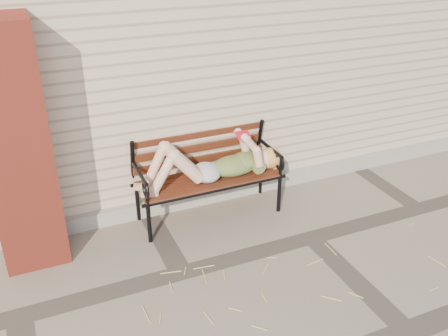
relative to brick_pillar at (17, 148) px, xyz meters
name	(u,v)px	position (x,y,z in m)	size (l,w,h in m)	color
ground	(311,238)	(2.30, -0.75, -1.00)	(80.00, 80.00, 0.00)	gray
house_wall	(192,14)	(2.30, 2.25, 0.50)	(8.00, 4.00, 3.00)	beige
foundation_strip	(263,183)	(2.30, 0.22, -0.93)	(8.00, 0.10, 0.15)	gray
brick_pillar	(17,148)	(0.00, 0.00, 0.00)	(0.50, 0.50, 2.00)	#AA3726
garden_bench	(205,162)	(1.59, 0.07, -0.46)	(1.48, 0.59, 0.96)	black
reading_woman	(211,164)	(1.61, -0.05, -0.43)	(1.40, 0.32, 0.44)	#09393F
straw_scatter	(301,312)	(1.71, -1.54, -0.99)	(2.81, 1.72, 0.01)	#CCBB63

